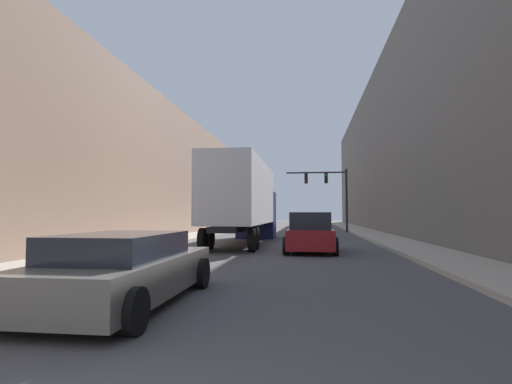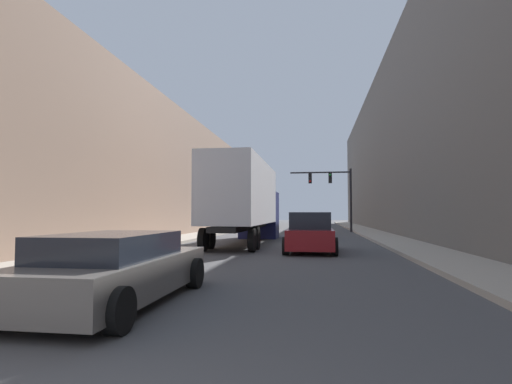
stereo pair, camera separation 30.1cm
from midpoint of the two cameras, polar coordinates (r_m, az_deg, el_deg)
name	(u,v)px [view 1 (the left image)]	position (r m, az deg, el deg)	size (l,w,h in m)	color
sidewalk_right	(371,234)	(31.34, 15.80, -5.78)	(2.32, 80.00, 0.15)	#B2A899
sidewalk_left	(209,233)	(32.04, -6.99, -5.81)	(2.32, 80.00, 0.15)	#B2A899
building_right	(426,139)	(32.64, 22.92, 6.93)	(6.00, 80.00, 14.30)	#66605B
building_left	(160,178)	(33.42, -13.87, 1.98)	(6.00, 80.00, 9.03)	#997A66
semi_truck	(245,199)	(21.42, -2.02, -1.07)	(2.40, 11.80, 4.20)	silver
sedan_car	(125,269)	(7.62, -19.33, -10.39)	(2.09, 4.68, 1.26)	slate
suv_car	(310,233)	(17.07, 7.24, -5.85)	(2.10, 4.45, 1.66)	maroon
traffic_signal_gantry	(331,188)	(35.80, 10.48, 0.52)	(5.37, 0.35, 5.55)	black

